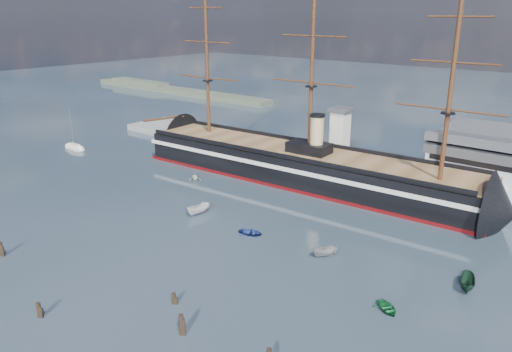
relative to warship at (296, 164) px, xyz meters
The scene contains 16 objects.
ground 20.46m from the warship, 85.70° to the right, with size 600.00×600.00×0.00m, color #1D2D38.
quay 20.12m from the warship, 54.29° to the left, with size 180.00×18.00×2.00m, color slate.
quay_tower 14.90m from the warship, 70.89° to the left, with size 5.00×5.00×15.00m.
shoreline 156.85m from the warship, 151.43° to the left, with size 120.00×10.00×4.00m.
warship is the anchor object (origin of this frame).
sailboat 71.95m from the warship, 164.25° to the right, with size 7.72×2.57×12.21m.
motorboat_a 31.82m from the warship, 94.56° to the right, with size 6.65×2.44×2.66m, color silver.
motorboat_b 34.57m from the warship, 69.16° to the right, with size 2.97×1.19×1.38m, color navy.
motorboat_c 41.79m from the warship, 47.67° to the right, with size 5.59×2.05×2.23m, color gray.
motorboat_d 25.71m from the warship, 139.61° to the right, with size 5.42×2.35×1.99m, color silver.
motorboat_e 58.65m from the warship, 41.98° to the right, with size 2.64×1.05×1.23m, color #125229.
motorboat_f 56.91m from the warship, 27.35° to the right, with size 6.58×2.41×2.63m, color #153320.
piling_near_left 68.16m from the warship, 103.25° to the right, with size 0.64×0.64×3.31m, color black.
piling_near_mid 71.78m from the warship, 84.46° to the right, with size 0.64×0.64×2.95m, color black.
piling_near_right 66.46m from the warship, 67.77° to the right, with size 0.64×0.64×3.73m, color black.
piling_extra 60.32m from the warship, 71.81° to the right, with size 0.64×0.64×2.43m, color black.
Camera 1 is at (66.62, -38.14, 40.52)m, focal length 35.00 mm.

